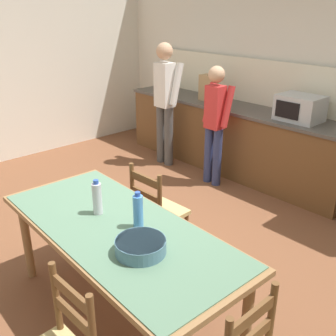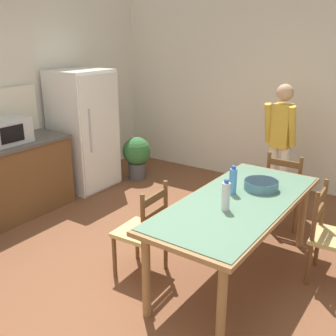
{
  "view_description": "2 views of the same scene",
  "coord_description": "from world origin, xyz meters",
  "px_view_note": "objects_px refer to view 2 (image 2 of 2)",
  "views": [
    {
      "loc": [
        2.6,
        -1.98,
        2.21
      ],
      "look_at": [
        0.45,
        -0.02,
        0.99
      ],
      "focal_mm": 42.0,
      "sensor_mm": 36.0,
      "label": 1
    },
    {
      "loc": [
        -2.39,
        -1.9,
        2.17
      ],
      "look_at": [
        0.48,
        0.02,
        0.99
      ],
      "focal_mm": 42.0,
      "sensor_mm": 36.0,
      "label": 2
    }
  ],
  "objects_px": {
    "refrigerator": "(84,130)",
    "chair_head_end": "(285,190)",
    "microwave": "(6,131)",
    "potted_plant": "(137,155)",
    "person_by_table": "(280,139)",
    "dining_table": "(238,208)",
    "serving_bowl": "(261,184)",
    "bottle_near_centre": "(226,196)",
    "bottle_off_centre": "(233,181)",
    "chair_side_far_left": "(143,231)",
    "chair_side_near_right": "(331,237)"
  },
  "relations": [
    {
      "from": "chair_head_end",
      "to": "potted_plant",
      "type": "relative_size",
      "value": 1.36
    },
    {
      "from": "bottle_off_centre",
      "to": "person_by_table",
      "type": "bearing_deg",
      "value": 4.79
    },
    {
      "from": "chair_head_end",
      "to": "chair_side_far_left",
      "type": "bearing_deg",
      "value": 66.15
    },
    {
      "from": "microwave",
      "to": "chair_head_end",
      "type": "height_order",
      "value": "microwave"
    },
    {
      "from": "dining_table",
      "to": "bottle_near_centre",
      "type": "height_order",
      "value": "bottle_near_centre"
    },
    {
      "from": "bottle_off_centre",
      "to": "chair_side_far_left",
      "type": "distance_m",
      "value": 0.95
    },
    {
      "from": "chair_side_near_right",
      "to": "person_by_table",
      "type": "relative_size",
      "value": 0.57
    },
    {
      "from": "chair_head_end",
      "to": "bottle_near_centre",
      "type": "bearing_deg",
      "value": 88.63
    },
    {
      "from": "chair_head_end",
      "to": "potted_plant",
      "type": "height_order",
      "value": "chair_head_end"
    },
    {
      "from": "microwave",
      "to": "potted_plant",
      "type": "xyz_separation_m",
      "value": [
        1.9,
        -0.45,
        -0.7
      ]
    },
    {
      "from": "person_by_table",
      "to": "potted_plant",
      "type": "xyz_separation_m",
      "value": [
        -0.25,
        2.15,
        -0.51
      ]
    },
    {
      "from": "person_by_table",
      "to": "potted_plant",
      "type": "height_order",
      "value": "person_by_table"
    },
    {
      "from": "person_by_table",
      "to": "potted_plant",
      "type": "relative_size",
      "value": 2.39
    },
    {
      "from": "bottle_off_centre",
      "to": "potted_plant",
      "type": "bearing_deg",
      "value": 56.95
    },
    {
      "from": "chair_head_end",
      "to": "serving_bowl",
      "type": "bearing_deg",
      "value": 92.53
    },
    {
      "from": "dining_table",
      "to": "person_by_table",
      "type": "height_order",
      "value": "person_by_table"
    },
    {
      "from": "microwave",
      "to": "chair_side_far_left",
      "type": "relative_size",
      "value": 0.55
    },
    {
      "from": "serving_bowl",
      "to": "potted_plant",
      "type": "xyz_separation_m",
      "value": [
        1.25,
        2.48,
        -0.44
      ]
    },
    {
      "from": "serving_bowl",
      "to": "person_by_table",
      "type": "relative_size",
      "value": 0.2
    },
    {
      "from": "potted_plant",
      "to": "dining_table",
      "type": "bearing_deg",
      "value": -123.63
    },
    {
      "from": "dining_table",
      "to": "chair_head_end",
      "type": "distance_m",
      "value": 1.32
    },
    {
      "from": "refrigerator",
      "to": "serving_bowl",
      "type": "xyz_separation_m",
      "value": [
        -0.58,
        -2.91,
        -0.02
      ]
    },
    {
      "from": "microwave",
      "to": "chair_side_near_right",
      "type": "bearing_deg",
      "value": -78.4
    },
    {
      "from": "microwave",
      "to": "person_by_table",
      "type": "bearing_deg",
      "value": -50.38
    },
    {
      "from": "bottle_off_centre",
      "to": "chair_head_end",
      "type": "xyz_separation_m",
      "value": [
        1.2,
        -0.14,
        -0.46
      ]
    },
    {
      "from": "bottle_off_centre",
      "to": "person_by_table",
      "type": "xyz_separation_m",
      "value": [
        1.75,
        0.15,
        -0.01
      ]
    },
    {
      "from": "person_by_table",
      "to": "refrigerator",
      "type": "bearing_deg",
      "value": -66.99
    },
    {
      "from": "dining_table",
      "to": "potted_plant",
      "type": "relative_size",
      "value": 3.05
    },
    {
      "from": "refrigerator",
      "to": "bottle_near_centre",
      "type": "height_order",
      "value": "refrigerator"
    },
    {
      "from": "bottle_off_centre",
      "to": "chair_side_near_right",
      "type": "distance_m",
      "value": 1.02
    },
    {
      "from": "dining_table",
      "to": "bottle_off_centre",
      "type": "distance_m",
      "value": 0.25
    },
    {
      "from": "microwave",
      "to": "person_by_table",
      "type": "relative_size",
      "value": 0.31
    },
    {
      "from": "dining_table",
      "to": "chair_side_far_left",
      "type": "height_order",
      "value": "chair_side_far_left"
    },
    {
      "from": "microwave",
      "to": "chair_head_end",
      "type": "relative_size",
      "value": 0.55
    },
    {
      "from": "refrigerator",
      "to": "chair_head_end",
      "type": "distance_m",
      "value": 2.92
    },
    {
      "from": "bottle_near_centre",
      "to": "chair_side_near_right",
      "type": "height_order",
      "value": "bottle_near_centre"
    },
    {
      "from": "refrigerator",
      "to": "person_by_table",
      "type": "relative_size",
      "value": 1.07
    },
    {
      "from": "refrigerator",
      "to": "serving_bowl",
      "type": "distance_m",
      "value": 2.96
    },
    {
      "from": "chair_side_near_right",
      "to": "chair_side_far_left",
      "type": "bearing_deg",
      "value": 118.43
    },
    {
      "from": "dining_table",
      "to": "bottle_near_centre",
      "type": "distance_m",
      "value": 0.33
    },
    {
      "from": "refrigerator",
      "to": "dining_table",
      "type": "bearing_deg",
      "value": -108.15
    },
    {
      "from": "person_by_table",
      "to": "serving_bowl",
      "type": "bearing_deg",
      "value": 15.65
    },
    {
      "from": "refrigerator",
      "to": "chair_head_end",
      "type": "bearing_deg",
      "value": -82.64
    },
    {
      "from": "bottle_off_centre",
      "to": "microwave",
      "type": "bearing_deg",
      "value": 98.44
    },
    {
      "from": "refrigerator",
      "to": "dining_table",
      "type": "relative_size",
      "value": 0.84
    },
    {
      "from": "serving_bowl",
      "to": "chair_side_near_right",
      "type": "distance_m",
      "value": 0.77
    },
    {
      "from": "chair_side_far_left",
      "to": "potted_plant",
      "type": "relative_size",
      "value": 1.36
    },
    {
      "from": "refrigerator",
      "to": "bottle_off_centre",
      "type": "xyz_separation_m",
      "value": [
        -0.83,
        -2.73,
        0.05
      ]
    },
    {
      "from": "chair_side_near_right",
      "to": "person_by_table",
      "type": "xyz_separation_m",
      "value": [
        1.42,
        0.99,
        0.45
      ]
    },
    {
      "from": "dining_table",
      "to": "chair_head_end",
      "type": "height_order",
      "value": "chair_head_end"
    }
  ]
}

